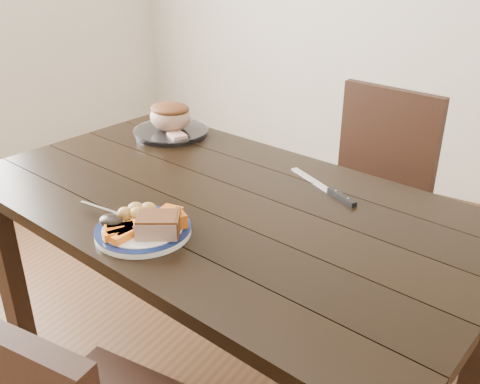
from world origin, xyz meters
The scene contains 15 objects.
ground centered at (0.00, 0.00, 0.00)m, with size 4.00×4.00×0.00m, color #472B16.
dining_table centered at (0.00, 0.00, 0.66)m, with size 1.71×1.11×0.75m.
chair_far centered at (0.22, 0.74, 0.52)m, with size 0.48×0.49×0.93m.
dinner_plate centered at (-0.06, -0.28, 0.76)m, with size 0.26×0.26×0.02m, color white.
plate_rim centered at (-0.06, -0.28, 0.77)m, with size 0.26×0.26×0.02m, color #0E1A47.
serving_platter centered at (-0.49, 0.36, 0.76)m, with size 0.29×0.29×0.02m, color white.
pork_slice centered at (0.00, -0.29, 0.79)m, with size 0.11×0.08×0.05m, color tan.
roasted_potatoes centered at (-0.10, -0.26, 0.79)m, with size 0.09×0.09×0.04m.
carrot_batons centered at (-0.07, -0.34, 0.78)m, with size 0.08×0.11×0.02m.
pumpkin_wedges centered at (0.00, -0.23, 0.79)m, with size 0.09×0.07×0.04m.
dark_mushroom centered at (-0.13, -0.33, 0.79)m, with size 0.07×0.05×0.03m, color black.
fork centered at (-0.20, -0.27, 0.77)m, with size 0.18×0.03×0.00m.
roast_joint centered at (-0.49, 0.36, 0.82)m, with size 0.17×0.15×0.11m, color tan.
cut_slice centered at (-0.41, 0.30, 0.78)m, with size 0.07×0.06×0.02m, color tan.
carving_knife centered at (0.27, 0.21, 0.76)m, with size 0.29×0.17×0.01m.
Camera 1 is at (0.82, -1.19, 1.47)m, focal length 40.00 mm.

